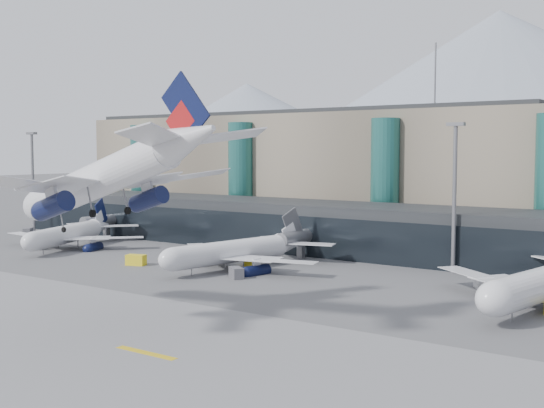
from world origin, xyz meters
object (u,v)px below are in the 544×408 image
(lightmast_left, at_px, (33,176))
(veh_c, at_px, (236,273))
(veh_g, at_px, (480,284))
(veh_b, at_px, (251,261))
(veh_a, at_px, (35,246))
(lightmast_mid, at_px, (455,189))
(jet_parked_mid, at_px, (245,244))
(veh_f, at_px, (28,232))
(hero_jet, at_px, (116,166))
(veh_h, at_px, (136,260))
(jet_parked_left, at_px, (74,228))
(veh_d, at_px, (498,286))

(lightmast_left, bearing_deg, veh_c, -14.76)
(veh_g, bearing_deg, veh_b, -123.04)
(veh_a, relative_size, veh_g, 1.24)
(veh_a, relative_size, veh_c, 0.86)
(lightmast_mid, height_order, jet_parked_mid, lightmast_mid)
(veh_a, height_order, veh_f, veh_f)
(jet_parked_mid, xyz_separation_m, veh_a, (-49.76, -7.61, -3.51))
(veh_c, bearing_deg, lightmast_left, -159.53)
(lightmast_left, bearing_deg, jet_parked_mid, -9.25)
(veh_f, bearing_deg, hero_jet, -158.50)
(veh_h, bearing_deg, veh_f, 146.22)
(veh_a, bearing_deg, veh_b, -6.45)
(jet_parked_left, distance_m, veh_h, 30.03)
(jet_parked_mid, distance_m, veh_d, 43.79)
(jet_parked_left, bearing_deg, veh_a, 135.25)
(jet_parked_left, distance_m, veh_b, 46.14)
(jet_parked_left, height_order, veh_b, jet_parked_left)
(veh_d, xyz_separation_m, veh_g, (-2.95, 0.98, -0.24))
(veh_c, bearing_deg, veh_a, -146.33)
(jet_parked_mid, bearing_deg, veh_f, 96.34)
(veh_d, relative_size, veh_h, 0.89)
(jet_parked_left, bearing_deg, veh_c, -119.68)
(veh_b, xyz_separation_m, veh_d, (43.74, 2.09, 0.08))
(lightmast_mid, distance_m, veh_b, 38.04)
(veh_h, bearing_deg, jet_parked_mid, 10.58)
(lightmast_mid, distance_m, veh_a, 86.64)
(lightmast_left, height_order, veh_f, lightmast_left)
(lightmast_left, xyz_separation_m, jet_parked_mid, (77.41, -12.60, -10.13))
(jet_parked_left, height_order, veh_h, jet_parked_left)
(jet_parked_left, bearing_deg, veh_h, -127.86)
(hero_jet, distance_m, veh_g, 57.75)
(jet_parked_left, bearing_deg, jet_parked_mid, -109.59)
(veh_f, bearing_deg, lightmast_mid, -123.70)
(jet_parked_left, xyz_separation_m, veh_c, (51.20, -9.01, -3.30))
(hero_jet, relative_size, veh_a, 13.44)
(jet_parked_left, height_order, jet_parked_mid, jet_parked_mid)
(veh_d, height_order, veh_h, veh_h)
(veh_a, bearing_deg, jet_parked_mid, -8.87)
(lightmast_left, bearing_deg, veh_b, -7.74)
(hero_jet, xyz_separation_m, veh_d, (31.00, 46.01, -18.20))
(jet_parked_mid, bearing_deg, jet_parked_left, 101.81)
(veh_d, height_order, veh_f, veh_f)
(veh_f, bearing_deg, veh_c, -140.21)
(veh_f, relative_size, veh_g, 1.50)
(jet_parked_mid, height_order, veh_c, jet_parked_mid)
(jet_parked_mid, xyz_separation_m, veh_f, (-71.82, 6.74, -3.36))
(lightmast_left, relative_size, jet_parked_mid, 0.73)
(lightmast_mid, relative_size, jet_parked_left, 0.74)
(jet_parked_left, distance_m, veh_g, 86.98)
(jet_parked_mid, xyz_separation_m, veh_c, (4.96, -9.10, -3.39))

